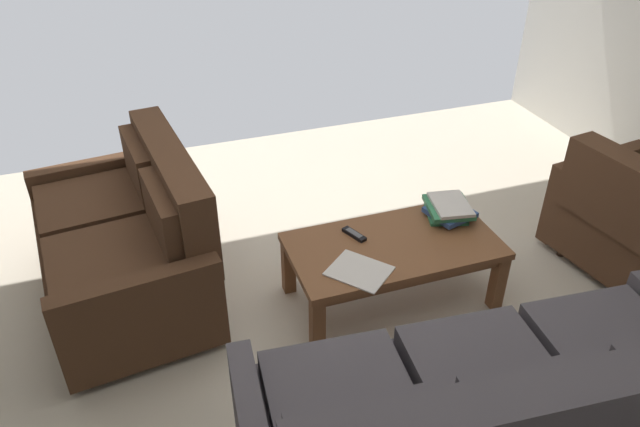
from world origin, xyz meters
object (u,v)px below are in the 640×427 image
book_stack (449,209)px  tv_remote (354,234)px  sofa_main (495,419)px  coffee_table (393,252)px  loose_magazine (359,271)px  loveseat_near (131,240)px  armchair_side (637,217)px

book_stack → tv_remote: size_ratio=1.99×
sofa_main → tv_remote: (0.08, -1.32, 0.04)m
coffee_table → loose_magazine: (0.28, 0.17, 0.07)m
coffee_table → loose_magazine: size_ratio=3.89×
loveseat_near → coffee_table: size_ratio=1.25×
coffee_table → book_stack: bearing=-161.4°
loveseat_near → tv_remote: size_ratio=8.89×
loveseat_near → armchair_side: loveseat_near is taller
loose_magazine → loveseat_near: bearing=107.4°
loveseat_near → sofa_main: bearing=126.5°
coffee_table → loose_magazine: loose_magazine is taller
coffee_table → armchair_side: (-1.53, 0.19, 0.02)m
loveseat_near → book_stack: loveseat_near is taller
loose_magazine → book_stack: bearing=-15.6°
loveseat_near → coffee_table: (-1.39, 0.55, -0.04)m
sofa_main → book_stack: size_ratio=6.29×
sofa_main → loose_magazine: (0.17, -1.02, 0.03)m
loveseat_near → armchair_side: 3.01m
sofa_main → loveseat_near: 2.15m
loveseat_near → tv_remote: loveseat_near is taller
loveseat_near → tv_remote: (-1.20, 0.41, 0.04)m
sofa_main → loveseat_near: bearing=-53.5°
sofa_main → coffee_table: bearing=-95.0°
armchair_side → loose_magazine: size_ratio=3.14×
tv_remote → loose_magazine: tv_remote is taller
coffee_table → tv_remote: 0.24m
coffee_table → sofa_main: bearing=85.0°
loveseat_near → loose_magazine: 1.32m
armchair_side → book_stack: 1.16m
armchair_side → book_stack: armchair_side is taller
coffee_table → armchair_side: armchair_side is taller
book_stack → loose_magazine: size_ratio=1.09×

